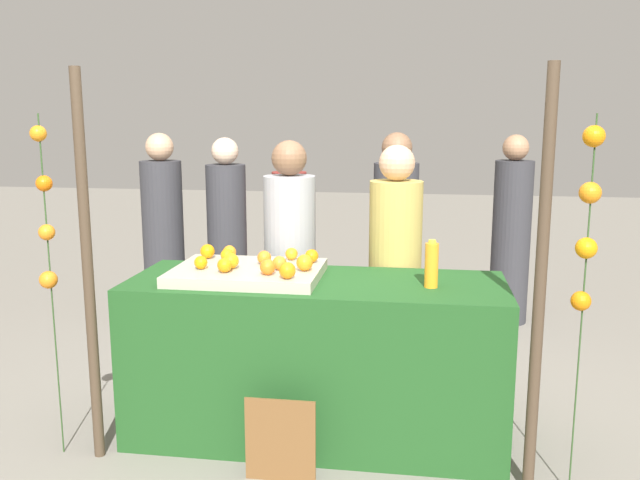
% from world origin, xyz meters
% --- Properties ---
extents(ground_plane, '(24.00, 24.00, 0.00)m').
position_xyz_m(ground_plane, '(0.00, 0.00, 0.00)').
color(ground_plane, gray).
extents(stall_counter, '(2.09, 0.76, 0.92)m').
position_xyz_m(stall_counter, '(0.00, 0.00, 0.46)').
color(stall_counter, '#1E4C1E').
rests_on(stall_counter, ground_plane).
extents(orange_tray, '(0.82, 0.62, 0.06)m').
position_xyz_m(orange_tray, '(-0.39, -0.00, 0.95)').
color(orange_tray, '#B2AD99').
rests_on(orange_tray, stall_counter).
extents(orange_0, '(0.08, 0.08, 0.08)m').
position_xyz_m(orange_0, '(-0.56, 0.22, 1.02)').
color(orange_0, orange).
rests_on(orange_0, orange_tray).
extents(orange_1, '(0.07, 0.07, 0.07)m').
position_xyz_m(orange_1, '(-0.18, 0.23, 1.01)').
color(orange_1, orange).
rests_on(orange_1, orange_tray).
extents(orange_2, '(0.08, 0.08, 0.08)m').
position_xyz_m(orange_2, '(-0.05, 0.18, 1.02)').
color(orange_2, orange).
rests_on(orange_2, orange_tray).
extents(orange_3, '(0.09, 0.09, 0.09)m').
position_xyz_m(orange_3, '(-0.69, 0.20, 1.02)').
color(orange_3, orange).
rests_on(orange_3, orange_tray).
extents(orange_4, '(0.09, 0.09, 0.09)m').
position_xyz_m(orange_4, '(-0.12, -0.22, 1.02)').
color(orange_4, orange).
rests_on(orange_4, orange_tray).
extents(orange_5, '(0.09, 0.09, 0.09)m').
position_xyz_m(orange_5, '(-0.47, -0.05, 1.02)').
color(orange_5, orange).
rests_on(orange_5, orange_tray).
extents(orange_6, '(0.08, 0.08, 0.08)m').
position_xyz_m(orange_6, '(-0.20, -0.03, 1.01)').
color(orange_6, orange).
rests_on(orange_6, orange_tray).
extents(orange_7, '(0.08, 0.08, 0.08)m').
position_xyz_m(orange_7, '(-0.24, -0.15, 1.02)').
color(orange_7, orange).
rests_on(orange_7, orange_tray).
extents(orange_8, '(0.08, 0.08, 0.08)m').
position_xyz_m(orange_8, '(-0.55, 0.13, 1.01)').
color(orange_8, orange).
rests_on(orange_8, orange_tray).
extents(orange_9, '(0.09, 0.09, 0.09)m').
position_xyz_m(orange_9, '(-0.06, -0.03, 1.02)').
color(orange_9, orange).
rests_on(orange_9, orange_tray).
extents(orange_10, '(0.08, 0.08, 0.08)m').
position_xyz_m(orange_10, '(-0.48, -0.14, 1.02)').
color(orange_10, orange).
rests_on(orange_10, orange_tray).
extents(orange_11, '(0.08, 0.08, 0.08)m').
position_xyz_m(orange_11, '(-0.31, 0.09, 1.02)').
color(orange_11, orange).
rests_on(orange_11, orange_tray).
extents(orange_12, '(0.07, 0.07, 0.07)m').
position_xyz_m(orange_12, '(-0.64, -0.08, 1.01)').
color(orange_12, orange).
rests_on(orange_12, orange_tray).
extents(juice_bottle, '(0.07, 0.07, 0.26)m').
position_xyz_m(juice_bottle, '(0.63, -0.05, 1.04)').
color(juice_bottle, orange).
rests_on(juice_bottle, stall_counter).
extents(chalkboard_sign, '(0.36, 0.03, 0.45)m').
position_xyz_m(chalkboard_sign, '(-0.10, -0.52, 0.21)').
color(chalkboard_sign, brown).
rests_on(chalkboard_sign, ground_plane).
extents(vendor_left, '(0.33, 0.33, 1.66)m').
position_xyz_m(vendor_left, '(-0.26, 0.60, 0.77)').
color(vendor_left, '#99999E').
rests_on(vendor_left, ground_plane).
extents(vendor_right, '(0.33, 0.33, 1.64)m').
position_xyz_m(vendor_right, '(0.41, 0.56, 0.76)').
color(vendor_right, tan).
rests_on(vendor_right, ground_plane).
extents(crowd_person_0, '(0.34, 0.34, 1.67)m').
position_xyz_m(crowd_person_0, '(-1.54, 1.63, 0.78)').
color(crowd_person_0, '#333338').
rests_on(crowd_person_0, ground_plane).
extents(crowd_person_1, '(0.34, 0.34, 1.69)m').
position_xyz_m(crowd_person_1, '(0.38, 1.48, 0.79)').
color(crowd_person_1, '#333338').
rests_on(crowd_person_1, ground_plane).
extents(crowd_person_2, '(0.33, 0.33, 1.65)m').
position_xyz_m(crowd_person_2, '(1.35, 2.38, 0.77)').
color(crowd_person_2, '#333338').
rests_on(crowd_person_2, ground_plane).
extents(crowd_person_3, '(0.33, 0.33, 1.64)m').
position_xyz_m(crowd_person_3, '(-1.03, 1.75, 0.76)').
color(crowd_person_3, '#333338').
rests_on(crowd_person_3, ground_plane).
extents(crowd_person_4, '(0.31, 0.31, 1.53)m').
position_xyz_m(crowd_person_4, '(-0.59, 2.20, 0.71)').
color(crowd_person_4, maroon).
rests_on(crowd_person_4, ground_plane).
extents(canopy_post_left, '(0.06, 0.06, 2.05)m').
position_xyz_m(canopy_post_left, '(-1.12, -0.42, 1.03)').
color(canopy_post_left, '#473828').
rests_on(canopy_post_left, ground_plane).
extents(canopy_post_right, '(0.06, 0.06, 2.05)m').
position_xyz_m(canopy_post_right, '(1.12, -0.42, 1.03)').
color(canopy_post_right, '#473828').
rests_on(canopy_post_right, ground_plane).
extents(garland_strand_left, '(0.10, 0.10, 1.83)m').
position_xyz_m(garland_strand_left, '(-1.34, -0.42, 1.29)').
color(garland_strand_left, '#2D4C23').
rests_on(garland_strand_left, ground_plane).
extents(garland_strand_right, '(0.10, 0.11, 1.83)m').
position_xyz_m(garland_strand_right, '(1.31, -0.43, 1.35)').
color(garland_strand_right, '#2D4C23').
rests_on(garland_strand_right, ground_plane).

